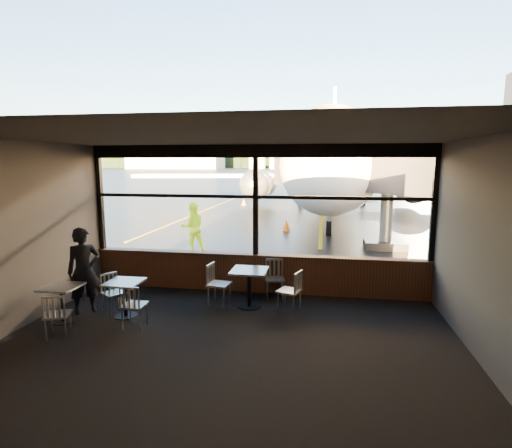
% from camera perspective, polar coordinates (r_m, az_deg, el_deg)
% --- Properties ---
extents(ground_plane, '(520.00, 520.00, 0.00)m').
position_cam_1_polar(ground_plane, '(129.21, 8.90, 7.33)').
color(ground_plane, black).
rests_on(ground_plane, ground).
extents(carpet_floor, '(8.00, 6.00, 0.01)m').
position_cam_1_polar(carpet_floor, '(7.06, -4.26, -17.13)').
color(carpet_floor, black).
rests_on(carpet_floor, ground).
extents(ceiling, '(8.00, 6.00, 0.04)m').
position_cam_1_polar(ceiling, '(6.37, -4.62, 12.41)').
color(ceiling, '#38332D').
rests_on(ceiling, ground).
extents(wall_left, '(0.04, 6.00, 3.50)m').
position_cam_1_polar(wall_left, '(8.40, -31.99, -1.77)').
color(wall_left, '#534B42').
rests_on(wall_left, ground).
extents(wall_right, '(0.04, 6.00, 3.50)m').
position_cam_1_polar(wall_right, '(6.77, 30.64, -3.92)').
color(wall_right, '#534B42').
rests_on(wall_right, ground).
extents(wall_back, '(8.00, 0.04, 3.50)m').
position_cam_1_polar(wall_back, '(3.77, -15.72, -12.48)').
color(wall_back, '#534B42').
rests_on(wall_back, ground).
extents(window_sill, '(8.00, 0.28, 0.90)m').
position_cam_1_polar(window_sill, '(9.66, -0.03, -7.09)').
color(window_sill, '#522C18').
rests_on(window_sill, ground).
extents(window_header, '(8.00, 0.18, 0.30)m').
position_cam_1_polar(window_header, '(9.30, -0.03, 10.37)').
color(window_header, black).
rests_on(window_header, ground).
extents(mullion_left, '(0.12, 0.12, 2.60)m').
position_cam_1_polar(mullion_left, '(10.72, -21.38, 3.40)').
color(mullion_left, black).
rests_on(mullion_left, ground).
extents(mullion_centre, '(0.12, 0.12, 2.60)m').
position_cam_1_polar(mullion_centre, '(9.34, -0.03, 3.29)').
color(mullion_centre, black).
rests_on(mullion_centre, ground).
extents(mullion_right, '(0.12, 0.12, 2.60)m').
position_cam_1_polar(mullion_right, '(9.52, 24.15, 2.63)').
color(mullion_right, black).
rests_on(mullion_right, ground).
extents(window_transom, '(8.00, 0.10, 0.08)m').
position_cam_1_polar(window_transom, '(9.33, -0.03, 3.91)').
color(window_transom, black).
rests_on(window_transom, ground).
extents(airliner, '(30.78, 36.59, 10.95)m').
position_cam_1_polar(airliner, '(29.18, 10.97, 13.32)').
color(airliner, white).
rests_on(airliner, ground_plane).
extents(jet_bridge, '(8.67, 10.60, 4.63)m').
position_cam_1_polar(jet_bridge, '(14.83, 17.56, 5.37)').
color(jet_bridge, '#2E2E30').
rests_on(jet_bridge, ground_plane).
extents(cafe_table_near, '(0.76, 0.76, 0.83)m').
position_cam_1_polar(cafe_table_near, '(8.68, -0.96, -9.20)').
color(cafe_table_near, '#9C968F').
rests_on(cafe_table_near, carpet_floor).
extents(cafe_table_mid, '(0.68, 0.68, 0.74)m').
position_cam_1_polar(cafe_table_mid, '(8.59, -18.19, -10.16)').
color(cafe_table_mid, gray).
rests_on(cafe_table_mid, carpet_floor).
extents(cafe_table_left, '(0.66, 0.66, 0.73)m').
position_cam_1_polar(cafe_table_left, '(8.78, -25.93, -10.24)').
color(cafe_table_left, gray).
rests_on(cafe_table_left, carpet_floor).
extents(chair_near_e, '(0.63, 0.63, 0.90)m').
position_cam_1_polar(chair_near_e, '(8.41, 4.77, -9.57)').
color(chair_near_e, '#B4B0A3').
rests_on(chair_near_e, carpet_floor).
extents(chair_near_w, '(0.57, 0.57, 0.93)m').
position_cam_1_polar(chair_near_w, '(8.80, -5.28, -8.63)').
color(chair_near_w, beige).
rests_on(chair_near_w, carpet_floor).
extents(chair_near_n, '(0.57, 0.57, 0.90)m').
position_cam_1_polar(chair_near_n, '(9.21, 2.69, -7.90)').
color(chair_near_n, '#B9B4A7').
rests_on(chair_near_n, carpet_floor).
extents(chair_mid_s, '(0.49, 0.49, 0.87)m').
position_cam_1_polar(chair_mid_s, '(7.97, -16.98, -11.10)').
color(chair_mid_s, '#AEA99D').
rests_on(chair_mid_s, carpet_floor).
extents(chair_mid_w, '(0.63, 0.63, 0.83)m').
position_cam_1_polar(chair_mid_w, '(8.85, -19.67, -9.36)').
color(chair_mid_w, beige).
rests_on(chair_mid_w, carpet_floor).
extents(chair_left_s, '(0.58, 0.58, 0.83)m').
position_cam_1_polar(chair_left_s, '(8.06, -26.47, -11.56)').
color(chair_left_s, beige).
rests_on(chair_left_s, carpet_floor).
extents(passenger, '(0.77, 0.75, 1.79)m').
position_cam_1_polar(passenger, '(8.98, -23.38, -6.15)').
color(passenger, black).
rests_on(passenger, carpet_floor).
extents(ground_crew, '(1.05, 0.98, 1.72)m').
position_cam_1_polar(ground_crew, '(14.09, -9.03, -0.43)').
color(ground_crew, '#BFF219').
rests_on(ground_crew, ground_plane).
extents(cone_nose, '(0.37, 0.37, 0.51)m').
position_cam_1_polar(cone_nose, '(18.25, 4.36, -0.17)').
color(cone_nose, '#E25F07').
rests_on(cone_nose, ground_plane).
extents(cone_wing, '(0.33, 0.33, 0.46)m').
position_cam_1_polar(cone_wing, '(29.27, -1.75, 3.18)').
color(cone_wing, '#F94307').
rests_on(cone_wing, ground_plane).
extents(hangar_left, '(45.00, 18.00, 11.00)m').
position_cam_1_polar(hangar_left, '(202.26, -11.35, 9.32)').
color(hangar_left, silver).
rests_on(hangar_left, ground_plane).
extents(hangar_mid, '(38.00, 15.00, 10.00)m').
position_cam_1_polar(hangar_mid, '(194.18, 9.18, 9.26)').
color(hangar_mid, silver).
rests_on(hangar_mid, ground_plane).
extents(hangar_right, '(50.00, 20.00, 12.00)m').
position_cam_1_polar(hangar_right, '(196.10, 27.19, 8.70)').
color(hangar_right, silver).
rests_on(hangar_right, ground_plane).
extents(fuel_tank_a, '(8.00, 8.00, 6.00)m').
position_cam_1_polar(fuel_tank_a, '(193.75, 0.15, 8.78)').
color(fuel_tank_a, silver).
rests_on(fuel_tank_a, ground_plane).
extents(fuel_tank_b, '(8.00, 8.00, 6.00)m').
position_cam_1_polar(fuel_tank_b, '(192.37, 3.12, 8.77)').
color(fuel_tank_b, silver).
rests_on(fuel_tank_b, ground_plane).
extents(fuel_tank_c, '(8.00, 8.00, 6.00)m').
position_cam_1_polar(fuel_tank_c, '(191.51, 6.13, 8.73)').
color(fuel_tank_c, silver).
rests_on(fuel_tank_c, ground_plane).
extents(treeline, '(360.00, 3.00, 12.00)m').
position_cam_1_polar(treeline, '(219.19, 9.24, 9.46)').
color(treeline, black).
rests_on(treeline, ground_plane).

